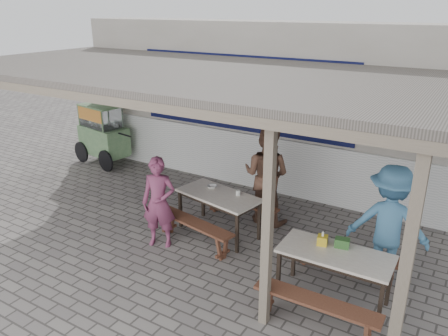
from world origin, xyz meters
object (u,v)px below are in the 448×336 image
table_left (219,198)px  bench_left_wall (241,205)px  tissue_box (322,240)px  condiment_bowl (212,187)px  vendor_cart (103,132)px  patron_street_side (159,203)px  bench_left_street (194,227)px  patron_right_table (389,224)px  condiment_jar (238,193)px  table_right (335,258)px  donation_box (342,243)px  bench_right_wall (347,255)px  patron_wall_side (266,175)px  bench_right_street (316,307)px

table_left → bench_left_wall: size_ratio=0.99×
tissue_box → condiment_bowl: tissue_box is taller
vendor_cart → condiment_bowl: vendor_cart is taller
patron_street_side → bench_left_street: bearing=4.5°
patron_right_table → condiment_jar: 2.48m
patron_street_side → patron_right_table: patron_right_table is taller
condiment_bowl → bench_left_wall: bearing=48.6°
table_right → patron_street_side: patron_street_side is taller
table_left → bench_left_street: (-0.11, -0.59, -0.33)m
bench_left_wall → condiment_jar: bearing=-55.6°
bench_left_street → patron_street_side: patron_street_side is taller
patron_street_side → donation_box: patron_street_side is taller
donation_box → condiment_bowl: bearing=162.6°
patron_right_table → patron_street_side: bearing=7.0°
bench_right_wall → condiment_jar: (-2.00, 0.26, 0.45)m
vendor_cart → patron_wall_side: patron_wall_side is taller
donation_box → condiment_jar: donation_box is taller
vendor_cart → patron_wall_side: (4.93, -0.75, 0.09)m
table_right → bench_right_street: bearing=-90.0°
bench_left_wall → patron_street_side: patron_street_side is taller
table_right → donation_box: (0.03, 0.18, 0.14)m
table_left → bench_left_street: bearing=-90.0°
vendor_cart → tissue_box: 6.94m
vendor_cart → condiment_bowl: (4.19, -1.44, -0.04)m
bench_left_wall → patron_right_table: (2.67, -0.47, 0.54)m
condiment_jar → bench_right_street: bearing=-39.0°
bench_right_street → vendor_cart: bearing=154.5°
patron_street_side → condiment_jar: patron_street_side is taller
bench_right_wall → table_left: bearing=176.1°
bench_left_wall → patron_right_table: patron_right_table is taller
donation_box → patron_wall_side: bearing=141.2°
condiment_jar → bench_left_street: bearing=-120.2°
table_left → tissue_box: (2.10, -0.71, 0.14)m
bench_left_street → vendor_cart: (-4.33, 2.21, 0.47)m
table_left → patron_wall_side: bearing=71.5°
table_right → patron_wall_side: bearing=136.9°
bench_left_wall → bench_right_street: same height
condiment_bowl → patron_right_table: bearing=-1.2°
bench_left_wall → patron_wall_side: 0.73m
tissue_box → table_right: bearing=-25.5°
bench_right_street → vendor_cart: size_ratio=0.81×
bench_right_wall → tissue_box: size_ratio=11.88×
patron_wall_side → table_left: bearing=59.2°
patron_wall_side → condiment_bowl: size_ratio=10.67×
table_left → bench_right_wall: (2.31, -0.13, -0.33)m
bench_right_street → condiment_jar: 2.64m
patron_wall_side → tissue_box: bearing=134.3°
table_left → condiment_bowl: condiment_bowl is taller
bench_right_street → patron_street_side: patron_street_side is taller
vendor_cart → donation_box: vendor_cart is taller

